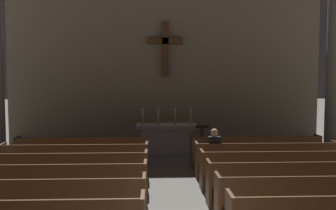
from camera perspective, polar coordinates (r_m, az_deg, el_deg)
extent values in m
cube|color=brown|center=(7.48, -18.50, -13.75)|extent=(3.70, 0.40, 0.05)
cube|color=brown|center=(7.20, -19.06, -12.21)|extent=(3.70, 0.05, 0.50)
cube|color=brown|center=(7.17, -3.50, -13.91)|extent=(0.06, 0.50, 0.95)
cube|color=brown|center=(8.51, -16.38, -11.48)|extent=(3.70, 0.40, 0.05)
cube|color=brown|center=(8.23, -16.80, -10.05)|extent=(3.70, 0.05, 0.50)
cube|color=brown|center=(8.74, -16.05, -12.58)|extent=(3.70, 0.04, 0.40)
cube|color=brown|center=(8.23, -3.34, -11.48)|extent=(0.06, 0.50, 0.95)
cube|color=brown|center=(9.56, -14.75, -9.69)|extent=(3.70, 0.40, 0.05)
cube|color=brown|center=(9.28, -15.08, -8.37)|extent=(3.70, 0.05, 0.50)
cube|color=brown|center=(9.78, -14.49, -10.71)|extent=(3.70, 0.04, 0.40)
cube|color=brown|center=(9.31, -3.23, -9.61)|extent=(0.06, 0.50, 0.95)
cube|color=brown|center=(10.62, -13.45, -8.25)|extent=(3.70, 0.40, 0.05)
cube|color=brown|center=(10.34, -13.72, -7.03)|extent=(3.70, 0.05, 0.50)
cube|color=brown|center=(10.84, -13.24, -9.20)|extent=(3.70, 0.04, 0.40)
cube|color=brown|center=(10.39, -3.13, -8.13)|extent=(0.06, 0.50, 0.95)
cube|color=brown|center=(11.10, -23.14, -7.67)|extent=(0.06, 0.50, 0.95)
cube|color=brown|center=(11.69, -12.40, -7.07)|extent=(3.70, 0.40, 0.05)
cube|color=brown|center=(11.42, -12.61, -5.94)|extent=(3.70, 0.05, 0.50)
cube|color=brown|center=(11.91, -12.23, -7.96)|extent=(3.70, 0.04, 0.40)
cube|color=brown|center=(11.48, -3.06, -6.92)|extent=(0.06, 0.50, 0.95)
cube|color=brown|center=(12.13, -21.26, -6.61)|extent=(0.06, 0.50, 0.95)
cube|color=brown|center=(7.83, 21.35, -13.01)|extent=(3.70, 0.40, 0.05)
cube|color=brown|center=(7.55, 22.10, -11.50)|extent=(3.70, 0.05, 0.50)
cube|color=brown|center=(8.05, 20.77, -14.18)|extent=(3.70, 0.04, 0.40)
cube|color=brown|center=(7.27, 7.29, -13.70)|extent=(0.06, 0.50, 0.95)
cube|color=brown|center=(8.81, 18.39, -10.97)|extent=(3.70, 0.40, 0.05)
cube|color=brown|center=(8.54, 18.98, -9.57)|extent=(3.70, 0.05, 0.50)
cube|color=brown|center=(9.04, 17.94, -12.06)|extent=(3.70, 0.04, 0.40)
cube|color=brown|center=(8.32, 5.99, -11.34)|extent=(0.06, 0.50, 0.95)
cube|color=brown|center=(9.83, 16.07, -9.32)|extent=(3.70, 0.40, 0.05)
cube|color=brown|center=(9.56, 16.53, -8.03)|extent=(3.70, 0.05, 0.50)
cube|color=brown|center=(10.05, 15.71, -10.34)|extent=(3.70, 0.04, 0.40)
cube|color=brown|center=(9.38, 4.99, -9.51)|extent=(0.06, 0.50, 0.95)
cube|color=brown|center=(10.86, 14.20, -7.98)|extent=(3.70, 0.40, 0.05)
cube|color=brown|center=(10.60, 14.57, -6.78)|extent=(3.70, 0.05, 0.50)
cube|color=brown|center=(11.08, 13.91, -8.92)|extent=(3.70, 0.04, 0.40)
cube|color=brown|center=(10.46, 4.20, -8.05)|extent=(0.06, 0.50, 0.95)
cube|color=brown|center=(11.51, 23.32, -7.25)|extent=(0.06, 0.50, 0.95)
cube|color=brown|center=(11.91, 12.66, -6.86)|extent=(3.70, 0.40, 0.05)
cube|color=brown|center=(11.65, 12.97, -5.74)|extent=(3.70, 0.05, 0.50)
cube|color=brown|center=(12.13, 12.42, -7.74)|extent=(3.70, 0.04, 0.40)
cube|color=brown|center=(11.54, 3.57, -6.87)|extent=(0.06, 0.50, 0.95)
cube|color=brown|center=(12.50, 21.10, -6.28)|extent=(0.06, 0.50, 0.95)
cube|color=gray|center=(14.39, 23.14, -6.48)|extent=(0.90, 0.90, 0.20)
cylinder|color=gray|center=(14.16, 23.51, 5.51)|extent=(0.65, 0.65, 6.18)
cube|color=#A8A399|center=(13.74, -0.18, -5.19)|extent=(1.76, 0.72, 0.88)
cube|color=#A8A399|center=(13.67, -0.18, -3.12)|extent=(2.20, 0.90, 0.12)
cube|color=silver|center=(13.66, -0.18, -2.85)|extent=(2.09, 0.86, 0.01)
cylinder|color=#B79338|center=(13.65, -3.75, -2.79)|extent=(0.16, 0.16, 0.02)
cylinder|color=#B79338|center=(13.63, -3.75, -2.19)|extent=(0.07, 0.07, 0.31)
cylinder|color=silver|center=(13.60, -3.76, -1.01)|extent=(0.04, 0.04, 0.25)
cylinder|color=#B79338|center=(13.65, -1.44, -2.78)|extent=(0.16, 0.16, 0.02)
cylinder|color=#B79338|center=(13.63, -1.44, -2.19)|extent=(0.07, 0.07, 0.31)
cylinder|color=silver|center=(13.60, -1.44, -1.00)|extent=(0.04, 0.04, 0.25)
cylinder|color=#B79338|center=(13.67, 1.08, -2.77)|extent=(0.16, 0.16, 0.02)
cylinder|color=#B79338|center=(13.65, 1.08, -2.17)|extent=(0.07, 0.07, 0.31)
cylinder|color=silver|center=(13.62, 1.08, -0.99)|extent=(0.04, 0.04, 0.25)
cylinder|color=#B79338|center=(13.71, 3.38, -2.76)|extent=(0.16, 0.16, 0.02)
cylinder|color=#B79338|center=(13.70, 3.38, -2.16)|extent=(0.07, 0.07, 0.31)
cylinder|color=silver|center=(13.67, 3.39, -0.98)|extent=(0.04, 0.04, 0.25)
cube|color=gray|center=(15.48, -0.45, 6.86)|extent=(12.30, 0.25, 6.79)
cube|color=brown|center=(15.25, -0.42, 8.18)|extent=(0.25, 0.25, 2.11)
cube|color=brown|center=(15.28, -0.42, 9.36)|extent=(1.35, 0.25, 0.25)
cylinder|color=brown|center=(12.73, 4.99, -7.90)|extent=(0.36, 0.36, 0.04)
cylinder|color=brown|center=(12.64, 5.01, -5.66)|extent=(0.10, 0.10, 1.05)
cube|color=brown|center=(12.55, 5.02, -3.16)|extent=(0.44, 0.31, 0.15)
cube|color=#26262B|center=(10.77, 6.55, -9.07)|extent=(0.24, 0.14, 0.45)
cube|color=#26262B|center=(10.58, 6.68, -7.73)|extent=(0.28, 0.36, 0.12)
cube|color=black|center=(10.39, 6.81, -6.10)|extent=(0.32, 0.20, 0.54)
sphere|color=beige|center=(10.33, 6.83, -4.03)|extent=(0.20, 0.20, 0.20)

